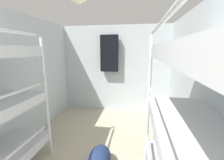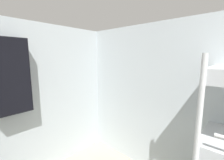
% 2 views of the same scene
% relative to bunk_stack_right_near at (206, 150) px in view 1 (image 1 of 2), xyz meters
% --- Properties ---
extents(wall_right, '(0.06, 4.38, 2.22)m').
position_rel_bunk_stack_right_near_xyz_m(wall_right, '(0.36, 0.75, 0.15)').
color(wall_right, silver).
rests_on(wall_right, ground_plane).
extents(wall_back, '(2.87, 0.06, 2.22)m').
position_rel_bunk_stack_right_near_xyz_m(wall_back, '(-1.05, 2.90, 0.15)').
color(wall_back, silver).
rests_on(wall_back, ground_plane).
extents(bunk_stack_right_near, '(0.66, 1.80, 1.82)m').
position_rel_bunk_stack_right_near_xyz_m(bunk_stack_right_near, '(0.00, 0.00, 0.00)').
color(bunk_stack_right_near, silver).
rests_on(bunk_stack_right_near, ground_plane).
extents(duffel_bag, '(0.30, 0.49, 0.30)m').
position_rel_bunk_stack_right_near_xyz_m(duffel_bag, '(-0.94, 0.75, -0.81)').
color(duffel_bag, navy).
rests_on(duffel_bag, ground_plane).
extents(hanging_coat, '(0.44, 0.12, 0.90)m').
position_rel_bunk_stack_right_near_xyz_m(hanging_coat, '(-1.17, 2.75, 0.56)').
color(hanging_coat, black).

